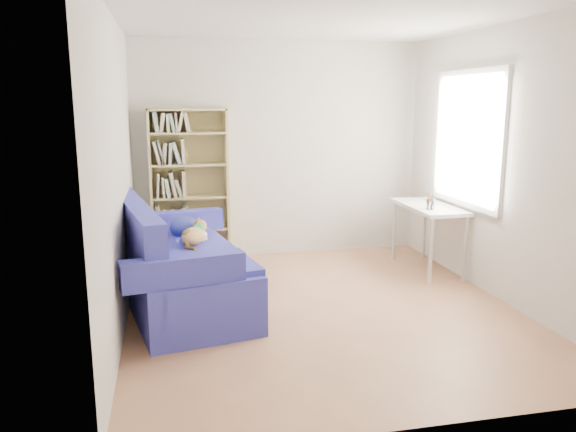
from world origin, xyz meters
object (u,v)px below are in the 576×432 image
object	(u,v)px
desk	(429,213)
pen_cup	(430,203)
bookshelf	(190,193)
sofa	(177,267)

from	to	relation	value
desk	pen_cup	size ratio (longest dim) A/B	6.23
bookshelf	pen_cup	bearing A→B (deg)	-24.47
sofa	pen_cup	xyz separation A→B (m)	(2.69, 0.34, 0.45)
desk	sofa	bearing A→B (deg)	-168.77
pen_cup	bookshelf	bearing A→B (deg)	155.53
sofa	pen_cup	bearing A→B (deg)	-3.95
sofa	desk	bearing A→B (deg)	0.13
desk	pen_cup	bearing A→B (deg)	-114.09
bookshelf	pen_cup	distance (m)	2.74
sofa	desk	world-z (taller)	sofa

